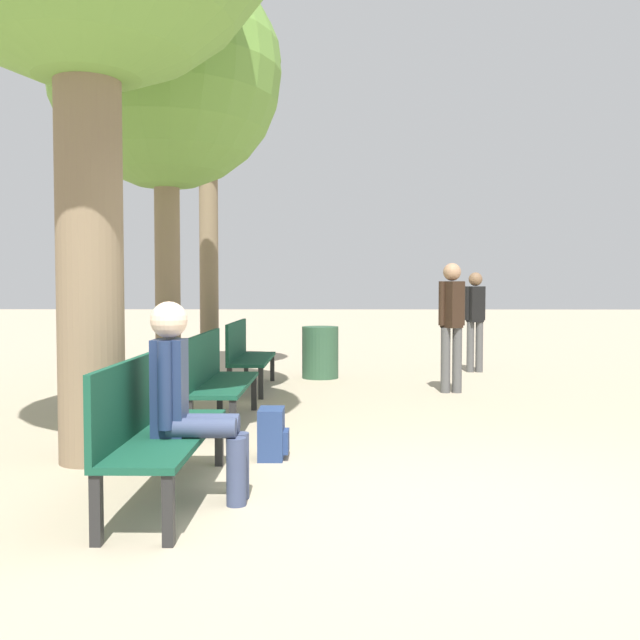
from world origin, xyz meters
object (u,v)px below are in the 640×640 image
Objects in this scene: tree_row_1 at (166,75)px; pedestrian_mid at (452,319)px; tree_row_2 at (208,66)px; person_seated at (188,397)px; bench_row_1 at (215,373)px; trash_bin at (320,352)px; bench_row_0 at (153,420)px; backpack at (272,434)px; bench_row_2 at (245,351)px; pedestrian_near at (475,315)px.

pedestrian_mid is at bearing 17.50° from tree_row_1.
pedestrian_mid is at bearing -26.25° from tree_row_2.
tree_row_1 is 4.88m from person_seated.
bench_row_1 is 0.35× the size of tree_row_1.
pedestrian_mid is 2.16× the size of trash_bin.
trash_bin is (0.99, 3.68, -0.12)m from bench_row_1.
tree_row_1 is 2.93m from tree_row_2.
pedestrian_mid is at bearing 59.91° from bench_row_0.
backpack is at bearing -119.42° from pedestrian_mid.
backpack is (0.68, 1.08, -0.32)m from bench_row_0.
tree_row_1 is (-0.72, 3.59, 3.25)m from bench_row_0.
bench_row_2 is 5.03m from person_seated.
bench_row_2 is at bearing 61.98° from tree_row_1.
trash_bin is at bearing 83.14° from person_seated.
bench_row_1 is 1.59m from backpack.
pedestrian_mid reaches higher than pedestrian_near.
pedestrian_near is at bearing 64.57° from backpack.
pedestrian_near is (3.47, 4.47, 0.41)m from bench_row_1.
bench_row_2 is at bearing 90.00° from bench_row_0.
pedestrian_near is (3.23, 7.01, 0.25)m from person_seated.
bench_row_2 is 1.11× the size of pedestrian_near.
bench_row_1 is at bearing -57.16° from tree_row_1.
tree_row_2 reaches higher than person_seated.
tree_row_1 is at bearing -141.37° from pedestrian_near.
person_seated is at bearing -87.27° from bench_row_2.
tree_row_1 is 4.57m from trash_bin.
bench_row_1 is 2.30× the size of trash_bin.
trash_bin is (0.31, 5.08, 0.19)m from backpack.
pedestrian_near is (3.47, 1.99, 0.41)m from bench_row_2.
bench_row_1 is 2.56m from person_seated.
bench_row_2 is 4.44× the size of backpack.
bench_row_1 is at bearing -90.00° from bench_row_2.
bench_row_1 is 5.77m from tree_row_2.
tree_row_1 is 6.55× the size of trash_bin.
pedestrian_near is at bearing 52.17° from bench_row_1.
tree_row_1 is 3.99× the size of person_seated.
tree_row_2 is 5.36m from pedestrian_mid.
bench_row_2 is 1.56m from trash_bin.
pedestrian_mid is (2.03, 3.60, 0.76)m from backpack.
tree_row_2 reaches higher than bench_row_2.
bench_row_0 reaches higher than trash_bin.
bench_row_0 is 1.00× the size of bench_row_1.
person_seated is 0.76× the size of pedestrian_mid.
backpack is at bearing -75.15° from tree_row_2.
bench_row_1 is 3.52m from pedestrian_mid.
backpack is (0.68, -3.87, -0.32)m from bench_row_2.
bench_row_1 is 3.51m from tree_row_1.
bench_row_1 is (0.00, 2.48, 0.00)m from bench_row_0.
bench_row_2 is 1.40× the size of person_seated.
tree_row_2 is at bearing 98.49° from person_seated.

